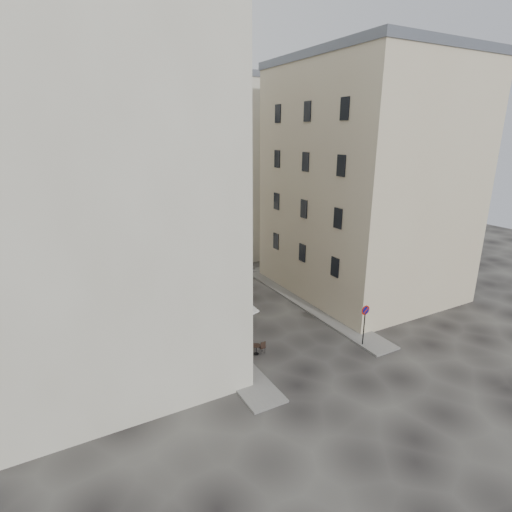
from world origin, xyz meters
TOP-DOWN VIEW (x-y plane):
  - ground at (0.00, 0.00)m, footprint 90.00×90.00m
  - sidewalk_left at (-4.50, 4.00)m, footprint 2.00×22.00m
  - sidewalk_right at (4.50, 3.00)m, footprint 2.00×18.00m
  - building_left at (-10.50, 3.00)m, footprint 12.20×16.20m
  - building_right at (10.50, 3.50)m, footprint 12.20×14.20m
  - building_back at (-1.00, 19.00)m, footprint 18.20×10.20m
  - cafe_storefront at (-4.32, 1.00)m, footprint 1.74×7.30m
  - stone_steps at (0.00, 12.57)m, footprint 9.00×3.15m
  - bollard_near at (-3.25, -1.00)m, footprint 0.12×0.12m
  - bollard_mid at (-3.25, 2.50)m, footprint 0.12×0.12m
  - bollard_far at (-3.25, 6.00)m, footprint 0.12×0.12m
  - no_parking_sign at (3.70, -4.54)m, footprint 0.64×0.10m
  - bistro_table_a at (-2.79, -2.17)m, footprint 1.13×0.53m
  - bistro_table_b at (-2.55, 0.49)m, footprint 1.29×0.60m
  - bistro_table_c at (-2.95, 1.07)m, footprint 1.20×0.56m
  - bistro_table_d at (-3.08, 3.31)m, footprint 1.25×0.59m
  - bistro_table_e at (-3.47, 4.54)m, footprint 1.40×0.66m
  - pedestrian at (-3.05, 3.53)m, footprint 0.76×0.72m

SIDE VIEW (x-z plane):
  - ground at x=0.00m, z-range 0.00..0.00m
  - sidewalk_left at x=-4.50m, z-range 0.00..0.12m
  - sidewalk_right at x=4.50m, z-range 0.00..0.12m
  - stone_steps at x=0.00m, z-range 0.00..0.80m
  - bistro_table_a at x=-2.79m, z-range 0.01..0.81m
  - bistro_table_c at x=-2.95m, z-range 0.01..0.85m
  - bistro_table_d at x=-3.08m, z-range 0.01..0.89m
  - bistro_table_b at x=-2.55m, z-range 0.01..0.92m
  - bistro_table_e at x=-3.47m, z-range 0.01..0.99m
  - bollard_near at x=-3.25m, z-range 0.04..1.02m
  - bollard_mid at x=-3.25m, z-range 0.04..1.02m
  - bollard_far at x=-3.25m, z-range 0.04..1.02m
  - pedestrian at x=-3.05m, z-range 0.00..1.75m
  - cafe_storefront at x=-4.32m, z-range 0.13..3.63m
  - no_parking_sign at x=3.70m, z-range 0.59..3.40m
  - building_right at x=10.50m, z-range 0.01..18.61m
  - building_back at x=-1.00m, z-range 0.01..18.61m
  - building_left at x=-10.50m, z-range 0.01..20.61m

